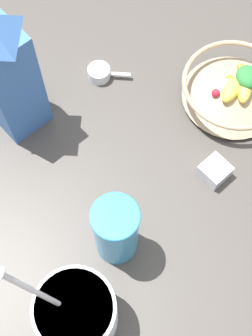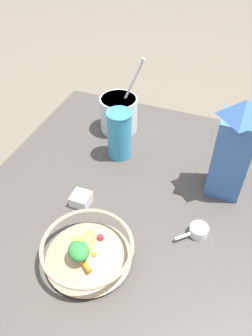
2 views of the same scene
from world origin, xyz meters
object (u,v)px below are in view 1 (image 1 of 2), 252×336
drinking_cup (116,231)px  spice_jar (215,171)px  milk_carton (5,73)px  fruit_bowl (234,89)px  yogurt_tub (77,313)px

drinking_cup → spice_jar: drinking_cup is taller
milk_carton → drinking_cup: 0.33m
fruit_bowl → drinking_cup: size_ratio=1.34×
fruit_bowl → yogurt_tub: (0.51, 0.13, 0.03)m
yogurt_tub → fruit_bowl: bearing=-166.0°
milk_carton → yogurt_tub: size_ratio=1.14×
spice_jar → milk_carton: bearing=-60.9°
drinking_cup → spice_jar: 0.24m
milk_carton → fruit_bowl: bearing=143.4°
fruit_bowl → yogurt_tub: bearing=14.0°
fruit_bowl → milk_carton: (0.34, -0.25, 0.11)m
yogurt_tub → milk_carton: bearing=-113.1°
milk_carton → spice_jar: bearing=119.1°
drinking_cup → fruit_bowl: bearing=-169.2°
fruit_bowl → spice_jar: 0.18m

